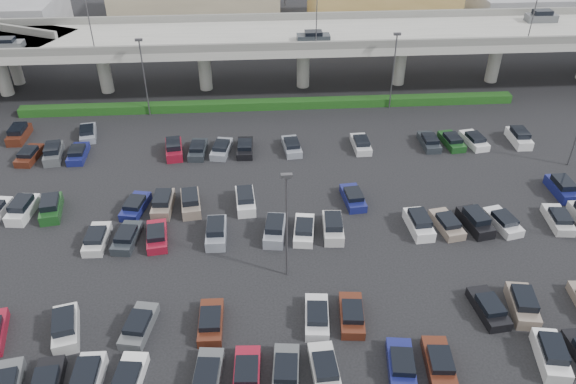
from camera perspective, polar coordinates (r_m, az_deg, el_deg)
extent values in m
plane|color=black|center=(55.23, -0.68, -2.76)|extent=(280.00, 280.00, 0.00)
cube|color=#979890|center=(80.41, -2.08, 15.35)|extent=(150.00, 13.00, 1.10)
cube|color=#62625D|center=(74.17, -1.91, 14.56)|extent=(150.00, 0.50, 1.00)
cube|color=#62625D|center=(86.04, -2.26, 17.35)|extent=(150.00, 0.50, 1.00)
cylinder|color=#979890|center=(88.77, -27.10, 10.81)|extent=(1.80, 1.80, 6.70)
cylinder|color=#979890|center=(84.29, -18.19, 11.76)|extent=(1.80, 1.80, 6.70)
cube|color=#62625D|center=(83.23, -18.58, 13.76)|extent=(2.60, 9.75, 0.50)
cylinder|color=#979890|center=(81.99, -8.47, 12.48)|extent=(1.80, 1.80, 6.70)
cube|color=#62625D|center=(80.90, -8.66, 14.55)|extent=(2.60, 9.75, 0.50)
cylinder|color=#979890|center=(82.05, 1.56, 12.85)|extent=(1.80, 1.80, 6.70)
cube|color=#62625D|center=(80.96, 1.60, 14.93)|extent=(2.60, 9.75, 0.50)
cylinder|color=#979890|center=(84.46, 11.31, 12.85)|extent=(1.80, 1.80, 6.70)
cube|color=#62625D|center=(83.40, 11.55, 14.86)|extent=(2.60, 9.75, 0.50)
cylinder|color=#979890|center=(89.03, 20.27, 12.53)|extent=(1.80, 1.80, 6.70)
cube|color=#62625D|center=(88.02, 20.69, 14.42)|extent=(2.60, 9.75, 0.50)
cube|color=#4D5054|center=(83.47, -26.72, 13.23)|extent=(4.40, 1.82, 0.82)
cube|color=black|center=(83.28, -26.83, 13.63)|extent=(2.30, 1.60, 0.50)
cube|color=#272D33|center=(77.68, 2.59, 15.40)|extent=(4.40, 1.82, 0.82)
cube|color=black|center=(77.48, 2.60, 15.84)|extent=(2.30, 1.60, 0.50)
cube|color=#4D5054|center=(93.08, 24.33, 15.82)|extent=(4.40, 1.82, 1.05)
cube|color=black|center=(92.86, 24.45, 16.29)|extent=(2.60, 1.60, 0.65)
cylinder|color=#48484D|center=(75.77, -19.52, 15.93)|extent=(0.14, 0.14, 8.00)
cylinder|color=#48484D|center=(73.64, 2.92, 17.26)|extent=(0.14, 0.14, 8.00)
cylinder|color=#48484D|center=(81.69, 23.70, 16.29)|extent=(0.14, 0.14, 8.00)
cylinder|color=#979890|center=(91.91, -26.10, 11.81)|extent=(1.60, 1.60, 6.70)
cube|color=#123B11|center=(76.44, -1.77, 8.89)|extent=(66.00, 1.60, 1.10)
cube|color=black|center=(44.62, -26.96, -17.00)|extent=(1.96, 2.54, 0.50)
cube|color=black|center=(43.60, -23.49, -17.27)|extent=(1.81, 2.44, 0.50)
cube|color=silver|center=(43.25, -19.67, -17.70)|extent=(1.86, 4.42, 1.05)
cube|color=black|center=(42.63, -19.89, -17.01)|extent=(1.63, 2.62, 0.65)
cube|color=white|center=(42.64, -15.92, -17.95)|extent=(2.35, 4.59, 0.82)
cube|color=black|center=(42.04, -16.10, -17.63)|extent=(1.87, 2.48, 0.50)
cube|color=#4D5054|center=(41.77, -8.16, -18.04)|extent=(2.26, 4.56, 0.82)
cube|color=black|center=(41.16, -8.25, -17.72)|extent=(1.83, 2.45, 0.50)
cube|color=maroon|center=(41.61, -4.19, -17.96)|extent=(2.05, 4.49, 0.82)
cube|color=black|center=(40.99, -4.23, -17.64)|extent=(1.72, 2.38, 0.50)
cube|color=#4D5054|center=(41.62, -0.22, -17.80)|extent=(2.26, 4.56, 0.82)
cube|color=black|center=(41.00, -0.20, -17.48)|extent=(1.83, 2.45, 0.50)
cube|color=silver|center=(41.81, 3.73, -17.57)|extent=(2.05, 4.49, 0.82)
cube|color=black|center=(41.20, 3.80, -17.24)|extent=(1.72, 2.38, 0.50)
cube|color=navy|center=(42.73, 11.40, -16.88)|extent=(2.39, 4.60, 0.82)
cube|color=black|center=(42.13, 11.56, -16.55)|extent=(1.89, 2.49, 0.50)
cube|color=#4E2114|center=(43.45, 15.06, -16.45)|extent=(2.21, 4.55, 0.82)
cube|color=black|center=(42.86, 15.26, -16.12)|extent=(1.80, 2.44, 0.50)
cube|color=white|center=(46.43, 25.12, -14.85)|extent=(2.56, 4.65, 1.05)
cube|color=black|center=(45.86, 25.38, -14.16)|extent=(2.03, 2.84, 0.65)
cube|color=silver|center=(47.17, -21.62, -12.80)|extent=(2.78, 4.70, 1.05)
cube|color=black|center=(46.61, -21.84, -12.10)|extent=(2.16, 2.90, 0.65)
cube|color=#4D5054|center=(45.82, -14.88, -13.04)|extent=(2.64, 4.67, 0.82)
cube|color=black|center=(45.24, -15.04, -12.68)|extent=(2.02, 2.57, 0.50)
cube|color=#4E2114|center=(45.01, -7.83, -13.01)|extent=(1.87, 4.42, 0.82)
cube|color=black|center=(44.41, -7.91, -12.64)|extent=(1.63, 2.32, 0.50)
cube|color=silver|center=(45.05, 2.94, -12.59)|extent=(2.22, 4.55, 0.82)
cube|color=black|center=(44.45, 2.99, -12.22)|extent=(1.81, 2.44, 0.50)
cube|color=#4E2114|center=(45.39, 6.47, -12.35)|extent=(2.24, 4.55, 0.82)
cube|color=black|center=(44.80, 6.57, -11.98)|extent=(1.82, 2.44, 0.50)
cube|color=black|center=(48.34, 19.68, -11.08)|extent=(2.30, 4.58, 0.82)
cube|color=black|center=(47.79, 19.90, -10.71)|extent=(1.85, 2.46, 0.50)
cube|color=gray|center=(49.36, 22.69, -10.62)|extent=(2.50, 4.63, 1.05)
cube|color=black|center=(48.82, 22.91, -9.93)|extent=(1.99, 2.82, 0.65)
cube|color=silver|center=(55.01, -18.82, -4.56)|extent=(1.92, 4.44, 0.82)
cube|color=black|center=(54.49, -18.99, -4.18)|extent=(1.66, 2.34, 0.50)
cube|color=#272D33|center=(54.33, -16.02, -4.51)|extent=(2.40, 4.61, 0.82)
cube|color=black|center=(53.80, -16.16, -4.12)|extent=(1.90, 2.50, 0.50)
cube|color=maroon|center=(53.78, -13.16, -4.44)|extent=(2.37, 4.60, 0.82)
cube|color=black|center=(53.25, -13.27, -4.05)|extent=(1.88, 2.49, 0.50)
cube|color=gray|center=(53.03, -7.30, -4.18)|extent=(1.84, 4.41, 1.05)
cube|color=black|center=(52.52, -7.36, -3.48)|extent=(1.62, 2.61, 0.65)
cube|color=gray|center=(52.90, -1.34, -3.96)|extent=(2.44, 4.62, 1.05)
cube|color=black|center=(52.40, -1.35, -3.26)|extent=(1.96, 2.80, 0.65)
cube|color=white|center=(53.13, 1.64, -3.94)|extent=(2.41, 4.61, 0.82)
cube|color=black|center=(52.59, 1.67, -3.53)|extent=(1.90, 2.50, 0.50)
cube|color=silver|center=(53.35, 4.59, -3.70)|extent=(2.11, 4.51, 1.05)
cube|color=black|center=(52.85, 4.63, -3.00)|extent=(1.77, 2.70, 0.65)
cube|color=white|center=(55.06, 13.13, -3.26)|extent=(2.13, 4.52, 1.05)
cube|color=black|center=(54.57, 13.24, -2.58)|extent=(1.78, 2.71, 0.65)
cube|color=gray|center=(55.95, 15.82, -3.20)|extent=(2.54, 4.64, 0.82)
cube|color=black|center=(55.44, 15.98, -2.81)|extent=(1.97, 2.54, 0.50)
cube|color=black|center=(56.83, 18.46, -2.95)|extent=(2.62, 4.66, 1.05)
cube|color=black|center=(56.37, 18.61, -2.28)|extent=(2.06, 2.86, 0.65)
cube|color=silver|center=(57.96, 20.97, -2.88)|extent=(2.72, 4.69, 0.82)
cube|color=black|center=(57.47, 21.17, -2.50)|extent=(2.06, 2.59, 0.50)
cube|color=silver|center=(60.41, 25.74, -2.57)|extent=(2.19, 4.54, 0.82)
cube|color=black|center=(59.93, 25.96, -2.20)|extent=(1.79, 2.43, 0.50)
cube|color=white|center=(61.43, -25.32, -1.67)|extent=(2.31, 4.58, 1.05)
cube|color=black|center=(61.00, -25.50, -1.04)|extent=(1.89, 2.76, 0.65)
cube|color=#19481C|center=(60.45, -22.91, -1.60)|extent=(2.51, 4.64, 1.05)
cube|color=black|center=(60.01, -23.08, -0.96)|extent=(2.00, 2.83, 0.65)
cube|color=navy|center=(58.25, -15.22, -1.44)|extent=(2.71, 4.69, 0.82)
cube|color=black|center=(57.74, -15.34, -1.05)|extent=(2.05, 2.59, 0.50)
cube|color=gray|center=(57.67, -12.57, -1.26)|extent=(2.00, 4.47, 1.05)
cube|color=black|center=(57.21, -12.67, -0.59)|extent=(1.71, 2.66, 0.65)
cube|color=gray|center=(57.28, -9.85, -1.16)|extent=(2.37, 4.60, 1.05)
cube|color=black|center=(56.82, -9.93, -0.49)|extent=(1.92, 2.78, 0.65)
cube|color=white|center=(56.91, -4.35, -0.96)|extent=(2.10, 4.51, 1.05)
cube|color=black|center=(56.44, -4.38, -0.28)|extent=(1.77, 2.70, 0.65)
cube|color=navy|center=(57.80, 6.62, -0.63)|extent=(2.23, 4.55, 0.82)
cube|color=black|center=(57.29, 6.69, -0.22)|extent=(1.81, 2.44, 0.50)
cube|color=navy|center=(65.19, 26.03, 0.26)|extent=(1.88, 4.43, 1.05)
cube|color=black|center=(64.79, 26.21, 0.86)|extent=(1.64, 2.62, 0.65)
cube|color=#4E2114|center=(71.15, -24.76, 3.37)|extent=(2.31, 4.58, 0.82)
cube|color=black|center=(70.70, -24.93, 3.72)|extent=(1.85, 2.47, 0.50)
cube|color=#4D5054|center=(70.14, -22.69, 3.58)|extent=(2.41, 4.61, 1.05)
cube|color=black|center=(69.76, -22.84, 4.16)|extent=(1.95, 2.80, 0.65)
cube|color=navy|center=(69.33, -20.52, 3.63)|extent=(1.94, 4.45, 0.82)
cube|color=black|center=(68.87, -20.67, 3.99)|extent=(1.66, 2.34, 0.50)
cube|color=maroon|center=(66.87, -11.49, 4.20)|extent=(2.37, 4.60, 1.05)
cube|color=black|center=(66.47, -11.57, 4.82)|extent=(1.92, 2.78, 0.65)
cube|color=#272D33|center=(66.59, -9.13, 4.23)|extent=(2.10, 4.51, 0.82)
cube|color=black|center=(66.11, -9.19, 4.62)|extent=(1.75, 2.40, 0.50)
cube|color=gray|center=(66.37, -6.77, 4.33)|extent=(2.64, 4.67, 0.82)
cube|color=black|center=(65.89, -6.81, 4.72)|extent=(2.02, 2.57, 0.50)
cube|color=black|center=(66.27, -4.39, 4.43)|extent=(1.96, 4.46, 0.82)
cube|color=black|center=(65.78, -4.41, 4.82)|extent=(1.67, 2.35, 0.50)
cube|color=gray|center=(66.40, 0.38, 4.60)|extent=(2.25, 4.56, 0.82)
cube|color=black|center=(65.92, 0.39, 4.99)|extent=(1.82, 2.45, 0.50)
cube|color=silver|center=(67.44, 7.41, 4.80)|extent=(1.95, 4.45, 0.82)
cube|color=black|center=(66.97, 7.48, 5.18)|extent=(1.67, 2.35, 0.50)
cube|color=#272D33|center=(69.45, 14.13, 4.92)|extent=(1.89, 4.43, 0.82)
cube|color=black|center=(68.99, 14.25, 5.29)|extent=(1.64, 2.33, 0.50)
cube|color=#19481C|center=(70.33, 16.28, 4.94)|extent=(2.33, 4.58, 0.82)
cube|color=black|center=(69.87, 16.41, 5.31)|extent=(1.86, 2.47, 0.50)
cube|color=white|center=(71.30, 18.37, 4.96)|extent=(2.51, 4.64, 0.82)
cube|color=black|center=(70.85, 18.51, 5.32)|extent=(1.95, 2.53, 0.50)
cube|color=white|center=(73.45, 22.39, 5.05)|extent=(1.90, 4.43, 1.05)
cube|color=black|center=(73.09, 22.53, 5.61)|extent=(1.65, 2.63, 0.65)
cube|color=#4E2114|center=(76.19, -25.64, 5.25)|extent=(1.87, 4.42, 1.05)
cube|color=black|center=(75.84, -25.79, 5.79)|extent=(1.63, 2.62, 0.65)
cube|color=gray|center=(73.54, -19.64, 5.61)|extent=(2.65, 4.67, 0.82)
cube|color=black|center=(73.09, -19.77, 5.97)|extent=(2.02, 2.57, 0.50)
cylinder|color=#48484D|center=(74.94, -14.35, 11.02)|extent=(0.18, 0.18, 10.00)
cube|color=#48484D|center=(73.16, -14.93, 14.72)|extent=(0.90, 0.38, 0.30)
cylinder|color=#48484D|center=(75.93, 10.62, 11.81)|extent=(0.18, 0.18, 10.00)
cube|color=#48484D|center=(74.17, 11.04, 15.49)|extent=(0.90, 0.38, 0.30)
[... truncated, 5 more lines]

